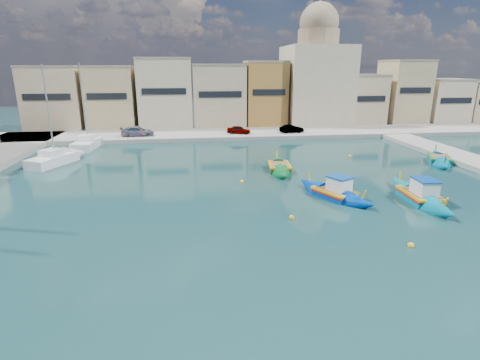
{
  "coord_description": "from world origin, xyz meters",
  "views": [
    {
      "loc": [
        -9.92,
        -20.22,
        9.39
      ],
      "look_at": [
        -6.61,
        6.0,
        1.4
      ],
      "focal_mm": 28.0,
      "sensor_mm": 36.0,
      "label": 1
    }
  ],
  "objects_px": {
    "yacht_north": "(91,142)",
    "church_block": "(316,74)",
    "luzzu_cyan_mid": "(439,160)",
    "luzzu_blue_cabin": "(334,193)",
    "luzzu_turquoise_cabin": "(420,197)",
    "yacht_midnorth": "(64,157)",
    "luzzu_green": "(279,168)"
  },
  "relations": [
    {
      "from": "luzzu_turquoise_cabin",
      "to": "luzzu_blue_cabin",
      "type": "xyz_separation_m",
      "value": [
        -5.91,
        1.51,
        -0.01
      ]
    },
    {
      "from": "yacht_north",
      "to": "church_block",
      "type": "bearing_deg",
      "value": 20.22
    },
    {
      "from": "luzzu_blue_cabin",
      "to": "luzzu_green",
      "type": "xyz_separation_m",
      "value": [
        -2.38,
        7.94,
        -0.07
      ]
    },
    {
      "from": "yacht_north",
      "to": "yacht_midnorth",
      "type": "xyz_separation_m",
      "value": [
        -0.7,
        -8.31,
        -0.01
      ]
    },
    {
      "from": "church_block",
      "to": "yacht_north",
      "type": "relative_size",
      "value": 1.79
    },
    {
      "from": "luzzu_green",
      "to": "luzzu_blue_cabin",
      "type": "bearing_deg",
      "value": -73.34
    },
    {
      "from": "church_block",
      "to": "luzzu_turquoise_cabin",
      "type": "xyz_separation_m",
      "value": [
        -3.67,
        -36.3,
        -8.07
      ]
    },
    {
      "from": "luzzu_cyan_mid",
      "to": "luzzu_green",
      "type": "distance_m",
      "value": 16.98
    },
    {
      "from": "yacht_midnorth",
      "to": "luzzu_cyan_mid",
      "type": "bearing_deg",
      "value": -8.21
    },
    {
      "from": "luzzu_green",
      "to": "yacht_north",
      "type": "relative_size",
      "value": 0.7
    },
    {
      "from": "yacht_midnorth",
      "to": "yacht_north",
      "type": "bearing_deg",
      "value": 85.15
    },
    {
      "from": "luzzu_cyan_mid",
      "to": "luzzu_blue_cabin",
      "type": "bearing_deg",
      "value": -148.48
    },
    {
      "from": "luzzu_turquoise_cabin",
      "to": "yacht_midnorth",
      "type": "xyz_separation_m",
      "value": [
        -29.66,
        15.98,
        0.08
      ]
    },
    {
      "from": "luzzu_turquoise_cabin",
      "to": "yacht_north",
      "type": "relative_size",
      "value": 0.82
    },
    {
      "from": "luzzu_blue_cabin",
      "to": "yacht_north",
      "type": "xyz_separation_m",
      "value": [
        -23.05,
        22.77,
        0.1
      ]
    },
    {
      "from": "luzzu_cyan_mid",
      "to": "luzzu_green",
      "type": "xyz_separation_m",
      "value": [
        -16.95,
        -1.0,
        -0.0
      ]
    },
    {
      "from": "luzzu_blue_cabin",
      "to": "yacht_north",
      "type": "height_order",
      "value": "yacht_north"
    },
    {
      "from": "yacht_midnorth",
      "to": "luzzu_turquoise_cabin",
      "type": "bearing_deg",
      "value": -28.31
    },
    {
      "from": "yacht_north",
      "to": "luzzu_green",
      "type": "bearing_deg",
      "value": -35.66
    },
    {
      "from": "luzzu_turquoise_cabin",
      "to": "yacht_north",
      "type": "distance_m",
      "value": 37.79
    },
    {
      "from": "church_block",
      "to": "yacht_midnorth",
      "type": "height_order",
      "value": "church_block"
    },
    {
      "from": "church_block",
      "to": "luzzu_cyan_mid",
      "type": "xyz_separation_m",
      "value": [
        5.0,
        -25.85,
        -8.16
      ]
    },
    {
      "from": "church_block",
      "to": "luzzu_turquoise_cabin",
      "type": "relative_size",
      "value": 2.17
    },
    {
      "from": "church_block",
      "to": "luzzu_turquoise_cabin",
      "type": "distance_m",
      "value": 37.36
    },
    {
      "from": "church_block",
      "to": "luzzu_cyan_mid",
      "type": "distance_m",
      "value": 27.56
    },
    {
      "from": "luzzu_cyan_mid",
      "to": "yacht_midnorth",
      "type": "bearing_deg",
      "value": 171.79
    },
    {
      "from": "luzzu_green",
      "to": "yacht_midnorth",
      "type": "relative_size",
      "value": 0.72
    },
    {
      "from": "luzzu_green",
      "to": "yacht_midnorth",
      "type": "bearing_deg",
      "value": 163.02
    },
    {
      "from": "church_block",
      "to": "yacht_north",
      "type": "bearing_deg",
      "value": -159.78
    },
    {
      "from": "church_block",
      "to": "yacht_midnorth",
      "type": "bearing_deg",
      "value": -148.63
    },
    {
      "from": "yacht_north",
      "to": "luzzu_cyan_mid",
      "type": "bearing_deg",
      "value": -20.19
    },
    {
      "from": "luzzu_cyan_mid",
      "to": "luzzu_green",
      "type": "relative_size",
      "value": 1.07
    }
  ]
}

